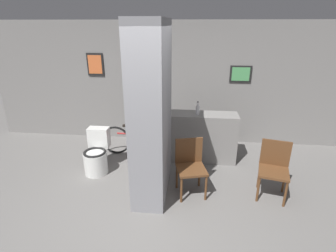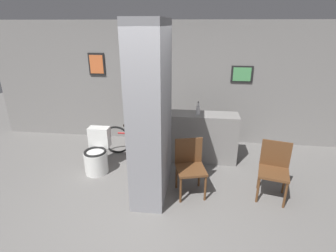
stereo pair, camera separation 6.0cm
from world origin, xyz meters
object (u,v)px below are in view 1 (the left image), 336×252
Objects in this scene: chair_near_pillar at (190,164)px; bicycle at (139,140)px; bottle_tall at (198,110)px; chair_by_doorway at (274,167)px; toilet at (97,155)px.

chair_near_pillar is 0.55× the size of bicycle.
bottle_tall reaches higher than chair_near_pillar.
bottle_tall is at bearing 70.42° from chair_near_pillar.
chair_by_doorway is 3.40× the size of bottle_tall.
toilet is 0.88× the size of chair_by_doorway.
chair_by_doorway is 1.64m from bottle_tall.
chair_by_doorway is at bearing -40.12° from bottle_tall.
toilet reaches higher than bicycle.
chair_by_doorway is 2.58m from bicycle.
bottle_tall is at bearing 18.78° from toilet.
toilet is at bearing -131.92° from bicycle.
bottle_tall is at bearing -5.23° from bicycle.
bicycle is at bearing 117.67° from chair_near_pillar.
chair_near_pillar is 1.28m from chair_by_doorway.
toilet is 2.01m from bottle_tall.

